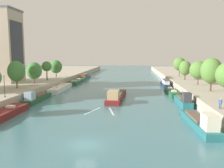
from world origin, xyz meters
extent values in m
plane|color=#42757F|center=(0.00, 0.00, 0.00)|extent=(400.00, 400.00, 0.00)
cube|color=#B2A893|center=(-36.05, 55.00, 1.16)|extent=(36.00, 170.00, 2.33)
cube|color=#B2A893|center=(36.05, 55.00, 1.16)|extent=(36.00, 170.00, 2.33)
cube|color=maroon|center=(1.69, 29.56, 0.50)|extent=(4.03, 17.04, 0.99)
cube|color=maroon|center=(2.15, 38.34, 0.60)|extent=(3.06, 1.37, 0.86)
cube|color=maroon|center=(1.69, 29.56, 1.02)|extent=(4.10, 17.04, 0.06)
cube|color=tan|center=(1.39, 23.82, 1.98)|extent=(2.54, 3.50, 1.85)
cube|color=black|center=(1.48, 25.52, 2.26)|extent=(1.89, 0.13, 0.52)
cube|color=brown|center=(1.78, 31.24, 1.23)|extent=(2.92, 8.90, 0.36)
cylinder|color=#232328|center=(1.90, 24.47, 1.60)|extent=(0.07, 0.07, 1.10)
cube|color=silver|center=(1.63, 16.72, 0.01)|extent=(1.70, 5.93, 0.03)
cube|color=silver|center=(-1.97, 16.91, 0.01)|extent=(2.29, 5.79, 0.03)
cube|color=maroon|center=(-16.31, 10.03, 0.57)|extent=(3.11, 13.92, 1.15)
cube|color=maroon|center=(-16.34, 17.34, 0.69)|extent=(2.91, 1.25, 0.94)
cube|color=maroon|center=(-16.31, 10.03, 1.18)|extent=(3.17, 13.92, 0.06)
cube|color=beige|center=(-16.32, 13.09, 1.41)|extent=(1.53, 0.91, 0.40)
cube|color=#235633|center=(-16.28, 25.11, 0.50)|extent=(2.25, 11.89, 1.00)
cube|color=#235633|center=(-16.35, 31.40, 0.60)|extent=(2.03, 1.24, 0.87)
cube|color=#235633|center=(-16.28, 25.11, 1.03)|extent=(2.30, 11.89, 0.06)
cube|color=#9EBCD6|center=(-16.24, 21.07, 1.97)|extent=(1.62, 2.39, 1.80)
cube|color=black|center=(-16.25, 22.27, 2.24)|extent=(1.28, 0.04, 0.51)
cube|color=brown|center=(-16.30, 26.30, 1.24)|extent=(1.73, 6.19, 0.36)
cylinder|color=#232328|center=(-15.93, 21.55, 1.61)|extent=(0.07, 0.07, 1.10)
cube|color=silver|center=(-16.08, 41.55, 0.62)|extent=(3.22, 15.83, 1.23)
cube|color=silver|center=(-16.24, 49.79, 0.74)|extent=(2.79, 1.31, 0.98)
cube|color=silver|center=(-16.08, 41.55, 1.26)|extent=(3.27, 15.83, 0.06)
cube|color=beige|center=(-16.15, 45.02, 1.49)|extent=(1.47, 0.93, 0.40)
cube|color=beige|center=(-16.00, 37.13, 1.53)|extent=(1.62, 1.13, 0.48)
cylinder|color=#232328|center=(-15.55, 36.83, 1.84)|extent=(0.07, 0.07, 1.10)
cube|color=#235633|center=(-15.60, 59.69, 0.51)|extent=(3.41, 14.69, 1.03)
cube|color=#235633|center=(-15.70, 67.37, 0.62)|extent=(3.07, 1.26, 0.88)
cube|color=#235633|center=(-15.60, 59.69, 1.06)|extent=(3.48, 14.69, 0.06)
cube|color=beige|center=(-15.64, 62.92, 1.29)|extent=(1.62, 0.92, 0.40)
cube|color=beige|center=(-15.54, 55.59, 1.33)|extent=(1.78, 1.12, 0.48)
cylinder|color=#232328|center=(-15.06, 55.31, 1.64)|extent=(0.07, 0.07, 1.10)
cube|color=#23666B|center=(-15.65, 75.28, 0.45)|extent=(2.67, 12.77, 0.90)
cube|color=#23666B|center=(-15.52, 82.00, 0.54)|extent=(2.33, 1.24, 0.81)
cube|color=#23666B|center=(-15.65, 75.28, 0.93)|extent=(2.72, 12.77, 0.06)
cube|color=#9E5133|center=(-15.66, 74.65, 1.52)|extent=(2.15, 8.18, 1.13)
cube|color=#4C4C51|center=(-15.66, 74.65, 2.13)|extent=(2.30, 8.43, 0.08)
cylinder|color=#232328|center=(-15.36, 71.46, 1.51)|extent=(0.07, 0.07, 1.10)
cube|color=#23666B|center=(15.47, 8.69, 0.47)|extent=(2.79, 13.17, 0.94)
cube|color=#23666B|center=(15.19, 15.58, 0.57)|extent=(2.20, 1.29, 0.83)
cube|color=#23666B|center=(15.47, 8.69, 0.97)|extent=(2.83, 13.17, 0.06)
cube|color=beige|center=(15.64, 4.24, 2.00)|extent=(1.80, 2.68, 1.99)
cube|color=black|center=(15.59, 5.56, 2.30)|extent=(1.36, 0.08, 0.56)
cube|color=brown|center=(15.41, 10.00, 1.18)|extent=(2.04, 6.87, 0.36)
cylinder|color=#232328|center=(15.96, 4.78, 1.55)|extent=(0.07, 0.07, 1.10)
cube|color=#23666B|center=(16.29, 23.99, 0.62)|extent=(2.09, 9.33, 1.23)
cube|color=#23666B|center=(16.25, 28.99, 0.74)|extent=(1.92, 1.27, 0.98)
cube|color=#23666B|center=(16.29, 23.99, 1.26)|extent=(2.13, 9.33, 0.06)
cube|color=#38383D|center=(16.31, 20.82, 2.22)|extent=(1.52, 1.87, 1.86)
cube|color=black|center=(16.31, 21.76, 2.50)|extent=(1.21, 0.04, 0.52)
cube|color=brown|center=(16.28, 24.92, 1.47)|extent=(1.61, 4.85, 0.36)
cylinder|color=#232328|center=(16.61, 21.20, 1.84)|extent=(0.07, 0.07, 1.10)
cube|color=#235633|center=(15.93, 37.10, 0.59)|extent=(2.27, 11.87, 1.18)
cube|color=#235633|center=(15.80, 43.37, 0.71)|extent=(1.97, 1.29, 0.96)
cube|color=#235633|center=(15.93, 37.10, 1.21)|extent=(2.32, 11.87, 0.06)
cube|color=beige|center=(15.88, 39.70, 1.44)|extent=(1.04, 0.92, 0.40)
cube|color=beige|center=(15.99, 33.79, 1.48)|extent=(1.15, 1.12, 0.48)
cylinder|color=#232328|center=(16.30, 33.56, 1.79)|extent=(0.07, 0.07, 1.10)
cube|color=#1E284C|center=(16.18, 51.76, 0.59)|extent=(1.96, 10.76, 1.18)
cube|color=#1E284C|center=(16.20, 57.49, 0.71)|extent=(1.83, 1.25, 0.96)
cube|color=#1E284C|center=(16.18, 51.76, 1.21)|extent=(1.99, 10.76, 0.06)
cube|color=white|center=(16.18, 51.23, 1.83)|extent=(1.60, 6.89, 1.17)
cube|color=#4C4C51|center=(16.18, 51.23, 2.45)|extent=(1.71, 7.09, 0.08)
cylinder|color=#232328|center=(16.46, 48.54, 1.79)|extent=(0.07, 0.07, 1.10)
cylinder|color=brown|center=(-23.08, 28.94, 3.74)|extent=(0.31, 0.31, 2.83)
ellipsoid|color=#427F3D|center=(-23.08, 28.94, 6.57)|extent=(4.17, 4.17, 5.13)
cylinder|color=brown|center=(-22.48, 38.06, 3.55)|extent=(0.25, 0.25, 2.44)
ellipsoid|color=#427F3D|center=(-22.48, 38.06, 6.09)|extent=(4.35, 4.35, 4.82)
cylinder|color=brown|center=(-22.64, 48.25, 4.11)|extent=(0.36, 0.36, 3.57)
ellipsoid|color=#427F3D|center=(-22.64, 48.25, 6.80)|extent=(3.24, 3.24, 3.28)
cylinder|color=brown|center=(-22.56, 57.22, 3.61)|extent=(0.33, 0.33, 2.56)
ellipsoid|color=#427F3D|center=(-22.56, 57.22, 6.22)|extent=(4.48, 4.48, 4.84)
cylinder|color=brown|center=(23.22, 28.56, 3.88)|extent=(0.40, 0.40, 3.10)
ellipsoid|color=#568438|center=(23.22, 28.56, 7.03)|extent=(4.79, 4.79, 5.82)
cylinder|color=brown|center=(23.50, 40.38, 3.69)|extent=(0.29, 0.29, 2.72)
ellipsoid|color=#568438|center=(23.50, 40.38, 6.41)|extent=(4.74, 4.74, 4.97)
cylinder|color=brown|center=(22.55, 52.71, 3.62)|extent=(0.39, 0.39, 2.58)
ellipsoid|color=#568438|center=(22.55, 52.71, 6.24)|extent=(3.87, 3.87, 4.85)
cylinder|color=brown|center=(22.87, 64.20, 4.02)|extent=(0.25, 0.25, 3.39)
ellipsoid|color=#568438|center=(22.87, 64.20, 7.06)|extent=(4.71, 4.71, 4.88)
cylinder|color=black|center=(-19.57, 17.18, 4.48)|extent=(0.11, 0.11, 4.30)
sphere|color=#EAE5C6|center=(-19.57, 17.18, 6.77)|extent=(0.28, 0.28, 0.28)
cylinder|color=black|center=(-19.57, 17.18, 2.43)|extent=(0.22, 0.22, 0.20)
cube|color=#232833|center=(-28.75, 41.26, 13.97)|extent=(0.04, 7.40, 12.70)
cylinder|color=navy|center=(19.05, 10.73, 2.75)|extent=(0.13, 0.13, 0.84)
cylinder|color=navy|center=(19.20, 10.61, 2.75)|extent=(0.13, 0.13, 0.84)
cube|color=#3351A8|center=(19.13, 10.67, 3.45)|extent=(0.39, 0.37, 0.56)
sphere|color=beige|center=(19.13, 10.67, 3.85)|extent=(0.21, 0.21, 0.21)
cylinder|color=#3351A8|center=(18.95, 10.81, 3.45)|extent=(0.09, 0.09, 0.54)
cylinder|color=#3351A8|center=(19.30, 10.54, 3.45)|extent=(0.09, 0.09, 0.54)
camera|label=1|loc=(5.66, -26.53, 10.73)|focal=37.83mm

